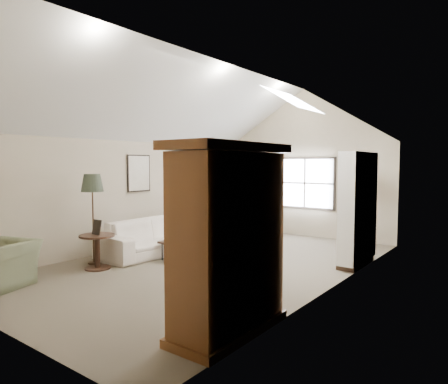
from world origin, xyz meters
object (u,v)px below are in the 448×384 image
Objects in this scene: armoire at (229,239)px; side_table at (97,252)px; armchair_far at (239,217)px; side_chair at (351,221)px; sofa at (156,236)px; coffee_table at (178,252)px.

side_table is (-3.65, 0.79, -0.77)m from armoire.
armchair_far is 3.01m from side_chair.
side_chair is at bearing -38.29° from sofa.
armchair_far is at bearing 103.46° from coffee_table.
side_table is at bearing -136.18° from side_chair.
side_table is 0.58× the size of side_chair.
side_table is at bearing 167.74° from armoire.
armoire is at bearing 115.55° from armchair_far.
sofa is at bearing 147.45° from armoire.
armchair_far is at bearing 123.74° from armoire.
armchair_far reaches higher than sofa.
coffee_table is at bearing 95.26° from armchair_far.
sofa is 3.06m from armchair_far.
armoire is 6.16m from side_chair.
armchair_far is at bearing 89.87° from side_table.
side_table is at bearing -175.33° from sofa.
armoire reaches higher than armchair_far.
side_chair is (3.04, 3.71, 0.18)m from sofa.
side_table is (-0.01, -4.65, -0.16)m from armchair_far.
armoire reaches higher than side_table.
sofa is 3.39× the size of coffee_table.
armoire is 2.87× the size of coffee_table.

